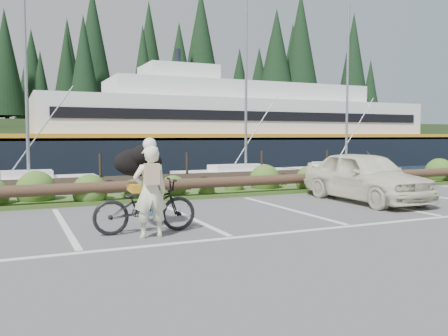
{
  "coord_description": "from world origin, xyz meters",
  "views": [
    {
      "loc": [
        -3.53,
        -7.83,
        1.81
      ],
      "look_at": [
        0.64,
        1.44,
        1.1
      ],
      "focal_mm": 38.0,
      "sensor_mm": 36.0,
      "label": 1
    }
  ],
  "objects": [
    {
      "name": "dog",
      "position": [
        -1.26,
        1.29,
        1.28
      ],
      "size": [
        0.52,
        0.99,
        0.56
      ],
      "primitive_type": "ellipsoid",
      "rotation": [
        0.0,
        0.0,
        1.52
      ],
      "color": "black",
      "rests_on": "bicycle"
    },
    {
      "name": "harbor_backdrop",
      "position": [
        0.4,
        78.42,
        -0.0
      ],
      "size": [
        170.0,
        160.0,
        30.0
      ],
      "color": "#192C3D",
      "rests_on": "ground"
    },
    {
      "name": "ground",
      "position": [
        0.0,
        0.0,
        0.0
      ],
      "size": [
        72.0,
        72.0,
        0.0
      ],
      "primitive_type": "plane",
      "color": "#4C4C4F"
    },
    {
      "name": "parked_car",
      "position": [
        5.23,
        2.28,
        0.69
      ],
      "size": [
        1.67,
        4.05,
        1.37
      ],
      "primitive_type": "imported",
      "rotation": [
        0.0,
        0.0,
        -0.01
      ],
      "color": "silver",
      "rests_on": "ground"
    },
    {
      "name": "bicycle",
      "position": [
        -1.3,
        0.68,
        0.5
      ],
      "size": [
        1.93,
        0.76,
        1.0
      ],
      "primitive_type": "imported",
      "rotation": [
        0.0,
        0.0,
        1.52
      ],
      "color": "black",
      "rests_on": "ground"
    },
    {
      "name": "vegetation_strip",
      "position": [
        0.0,
        5.3,
        0.05
      ],
      "size": [
        34.0,
        1.6,
        0.1
      ],
      "primitive_type": "cube",
      "color": "#3D5B21",
      "rests_on": "ground"
    },
    {
      "name": "log_rail",
      "position": [
        0.0,
        4.6,
        0.0
      ],
      "size": [
        32.0,
        0.3,
        0.6
      ],
      "primitive_type": null,
      "color": "#443021",
      "rests_on": "ground"
    },
    {
      "name": "cyclist",
      "position": [
        -1.32,
        0.24,
        0.81
      ],
      "size": [
        0.61,
        0.42,
        1.63
      ],
      "primitive_type": "imported",
      "rotation": [
        0.0,
        0.0,
        3.09
      ],
      "color": "#EEEBC9",
      "rests_on": "ground"
    }
  ]
}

